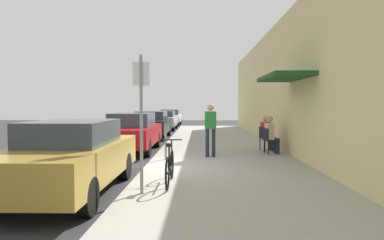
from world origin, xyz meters
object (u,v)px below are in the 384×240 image
Objects in this scene: parked_car_4 at (170,117)px; parked_car_1 at (132,132)px; parking_meter at (166,134)px; seated_patron_1 at (267,132)px; seated_patron_0 at (271,133)px; street_sign at (141,113)px; parked_car_2 at (151,124)px; parked_car_0 at (71,156)px; pedestrian_standing at (210,126)px; parked_car_3 at (164,120)px; cafe_chair_0 at (269,139)px; bicycle_0 at (170,167)px; cafe_chair_1 at (265,137)px.

parked_car_1 is at bearing -90.00° from parked_car_4.
parking_meter reaches higher than seated_patron_1.
seated_patron_0 is 1.00× the size of seated_patron_1.
street_sign is at bearing -90.71° from parking_meter.
parking_meter is at bearing -78.79° from parked_car_2.
parking_meter is at bearing -160.09° from seated_patron_0.
pedestrian_standing is (2.93, 4.15, 0.36)m from parked_car_0.
parked_car_1 is 1.00× the size of parked_car_3.
street_sign is at bearing -123.20° from cafe_chair_0.
seated_patron_1 is (0.06, 0.76, 0.19)m from cafe_chair_0.
bicycle_0 reaches higher than cafe_chair_0.
bicycle_0 is (1.96, -5.85, -0.28)m from parked_car_1.
parked_car_4 is at bearing 98.82° from pedestrian_standing.
parked_car_0 is at bearing 165.26° from street_sign.
parked_car_2 is 11.28m from bicycle_0.
cafe_chair_1 is at bearing -67.45° from parked_car_3.
parked_car_4 is (0.00, 11.60, -0.03)m from parked_car_2.
seated_patron_0 is at bearing 56.40° from street_sign.
seated_patron_1 is at bearing 85.50° from cafe_chair_0.
bicycle_0 is at bearing -79.97° from parked_car_2.
street_sign is 7.02m from cafe_chair_1.
parked_car_1 reaches higher than seated_patron_1.
parked_car_4 is at bearing 90.00° from parked_car_2.
cafe_chair_1 is 0.67× the size of seated_patron_1.
parked_car_1 is at bearing 165.40° from seated_patron_0.
parked_car_0 is 17.58m from parked_car_3.
parked_car_0 is 1.78m from street_sign.
parked_car_1 is 2.59× the size of pedestrian_standing.
parked_car_2 is at bearing 130.38° from cafe_chair_1.
parked_car_3 is 3.33× the size of parking_meter.
parked_car_0 is 7.56m from seated_patron_1.
cafe_chair_0 is 0.67× the size of seated_patron_1.
parked_car_0 is at bearing -131.37° from cafe_chair_1.
bicycle_0 is 1.01× the size of pedestrian_standing.
parked_car_0 is 1.00× the size of parked_car_4.
parked_car_1 is at bearing 90.00° from parked_car_0.
parking_meter is 1.52× the size of cafe_chair_1.
parked_car_0 is 23.06m from parked_car_4.
parked_car_4 is 22.79m from bicycle_0.
seated_patron_0 is at bearing -14.60° from parked_car_1.
parked_car_3 is 3.41× the size of seated_patron_0.
parked_car_2 reaches higher than bicycle_0.
parked_car_0 reaches higher than cafe_chair_1.
parked_car_2 is at bearing 90.00° from parked_car_1.
parked_car_0 is 7.01m from seated_patron_0.
parked_car_0 is 6.96m from cafe_chair_0.
seated_patron_0 reaches higher than cafe_chair_0.
parking_meter is 1.52× the size of cafe_chair_0.
street_sign is (1.50, -6.60, 0.89)m from parked_car_1.
cafe_chair_0 is (3.41, 1.25, -0.26)m from parking_meter.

